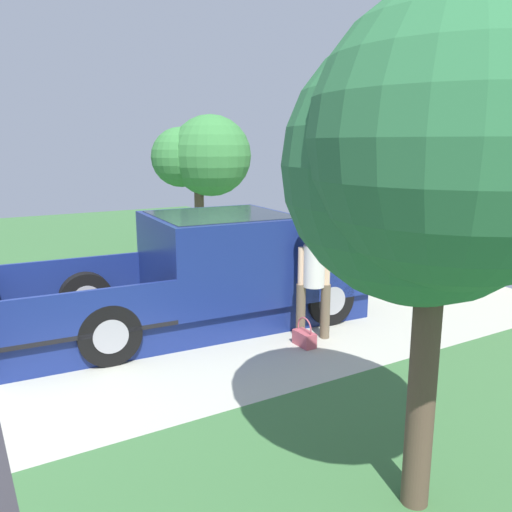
{
  "coord_description": "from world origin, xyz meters",
  "views": [
    {
      "loc": [
        7.04,
        -0.22,
        2.74
      ],
      "look_at": [
        0.55,
        3.64,
        1.11
      ],
      "focal_mm": 36.52,
      "sensor_mm": 36.0,
      "label": 1
    }
  ],
  "objects_px": {
    "pickup_truck": "(214,275)",
    "neighbor_tree": "(438,163)",
    "person_with_hat": "(314,273)",
    "wheeled_trash_bin": "(322,229)",
    "handbag": "(304,337)",
    "front_yard_tree": "(202,157)"
  },
  "relations": [
    {
      "from": "person_with_hat",
      "to": "handbag",
      "type": "relative_size",
      "value": 4.02
    },
    {
      "from": "handbag",
      "to": "wheeled_trash_bin",
      "type": "distance_m",
      "value": 6.75
    },
    {
      "from": "wheeled_trash_bin",
      "to": "front_yard_tree",
      "type": "bearing_deg",
      "value": -124.5
    },
    {
      "from": "handbag",
      "to": "neighbor_tree",
      "type": "xyz_separation_m",
      "value": [
        3.04,
        -1.13,
        2.49
      ]
    },
    {
      "from": "person_with_hat",
      "to": "handbag",
      "type": "distance_m",
      "value": 0.91
    },
    {
      "from": "pickup_truck",
      "to": "neighbor_tree",
      "type": "distance_m",
      "value": 4.97
    },
    {
      "from": "handbag",
      "to": "pickup_truck",
      "type": "bearing_deg",
      "value": -158.41
    },
    {
      "from": "handbag",
      "to": "person_with_hat",
      "type": "bearing_deg",
      "value": 124.29
    },
    {
      "from": "wheeled_trash_bin",
      "to": "pickup_truck",
      "type": "bearing_deg",
      "value": -53.52
    },
    {
      "from": "front_yard_tree",
      "to": "neighbor_tree",
      "type": "height_order",
      "value": "neighbor_tree"
    },
    {
      "from": "pickup_truck",
      "to": "person_with_hat",
      "type": "relative_size",
      "value": 3.33
    },
    {
      "from": "handbag",
      "to": "front_yard_tree",
      "type": "height_order",
      "value": "front_yard_tree"
    },
    {
      "from": "neighbor_tree",
      "to": "person_with_hat",
      "type": "bearing_deg",
      "value": 156.29
    },
    {
      "from": "person_with_hat",
      "to": "pickup_truck",
      "type": "bearing_deg",
      "value": -23.7
    },
    {
      "from": "pickup_truck",
      "to": "front_yard_tree",
      "type": "bearing_deg",
      "value": 160.44
    },
    {
      "from": "handbag",
      "to": "wheeled_trash_bin",
      "type": "relative_size",
      "value": 0.4
    },
    {
      "from": "front_yard_tree",
      "to": "neighbor_tree",
      "type": "relative_size",
      "value": 0.94
    },
    {
      "from": "pickup_truck",
      "to": "front_yard_tree",
      "type": "height_order",
      "value": "front_yard_tree"
    },
    {
      "from": "handbag",
      "to": "neighbor_tree",
      "type": "relative_size",
      "value": 0.11
    },
    {
      "from": "person_with_hat",
      "to": "handbag",
      "type": "bearing_deg",
      "value": 66.96
    },
    {
      "from": "pickup_truck",
      "to": "handbag",
      "type": "bearing_deg",
      "value": 25.48
    },
    {
      "from": "person_with_hat",
      "to": "wheeled_trash_bin",
      "type": "height_order",
      "value": "person_with_hat"
    }
  ]
}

